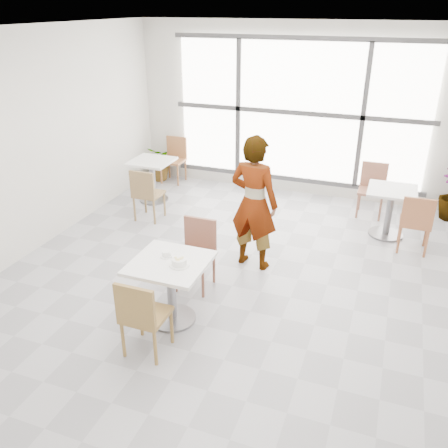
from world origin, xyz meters
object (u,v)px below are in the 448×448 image
(oatmeal_bowl, at_px, (179,262))
(bg_chair_right_far, at_px, (372,186))
(chair_near, at_px, (142,314))
(bg_chair_left_near, at_px, (146,192))
(bg_table_right, at_px, (390,206))
(bg_chair_left_far, at_px, (175,156))
(plant_left, at_px, (160,163))
(main_table, at_px, (171,280))
(chair_far, at_px, (197,249))
(coffee_cup, at_px, (166,254))
(bg_chair_right_near, at_px, (416,220))
(person, at_px, (254,203))
(bg_table_left, at_px, (152,175))

(oatmeal_bowl, bearing_deg, bg_chair_right_far, 66.37)
(chair_near, distance_m, bg_chair_left_near, 3.29)
(bg_table_right, bearing_deg, bg_chair_left_far, 165.08)
(bg_chair_left_far, relative_size, plant_left, 1.26)
(main_table, bearing_deg, plant_left, 118.92)
(main_table, height_order, oatmeal_bowl, oatmeal_bowl)
(main_table, xyz_separation_m, plant_left, (-2.25, 4.08, -0.18))
(chair_far, xyz_separation_m, bg_chair_right_far, (1.85, 3.03, 0.00))
(coffee_cup, distance_m, bg_chair_right_near, 3.63)
(chair_near, bearing_deg, bg_chair_left_near, -61.82)
(person, xyz_separation_m, bg_chair_left_near, (-2.03, 0.77, -0.40))
(chair_near, bearing_deg, person, -102.76)
(bg_table_right, height_order, plant_left, bg_table_right)
(chair_far, distance_m, bg_chair_left_near, 2.13)
(bg_table_left, xyz_separation_m, bg_chair_left_near, (0.32, -0.81, 0.01))
(bg_chair_left_near, bearing_deg, bg_table_left, -68.44)
(person, bearing_deg, plant_left, -33.76)
(bg_table_left, relative_size, bg_chair_right_near, 0.86)
(chair_near, xyz_separation_m, chair_far, (-0.02, 1.42, 0.00))
(chair_near, height_order, chair_far, same)
(bg_chair_right_far, relative_size, plant_left, 1.26)
(bg_chair_right_near, bearing_deg, chair_far, 35.82)
(bg_table_left, bearing_deg, oatmeal_bowl, -57.16)
(chair_far, distance_m, coffee_cup, 0.76)
(coffee_cup, relative_size, bg_chair_right_far, 0.18)
(chair_near, height_order, coffee_cup, chair_near)
(chair_near, bearing_deg, bg_chair_right_near, -127.75)
(bg_chair_left_near, height_order, plant_left, bg_chair_left_near)
(bg_chair_right_far, bearing_deg, bg_table_left, -168.69)
(chair_far, height_order, bg_chair_right_far, same)
(chair_near, distance_m, plant_left, 5.22)
(chair_far, bearing_deg, oatmeal_bowl, -78.94)
(bg_chair_left_far, distance_m, plant_left, 0.34)
(chair_far, relative_size, oatmeal_bowl, 4.14)
(oatmeal_bowl, bearing_deg, bg_chair_left_near, 126.23)
(chair_far, relative_size, bg_chair_left_far, 1.00)
(person, height_order, bg_chair_left_far, person)
(bg_table_right, distance_m, bg_chair_left_far, 4.24)
(main_table, bearing_deg, bg_table_right, 55.13)
(chair_near, bearing_deg, bg_table_left, -63.20)
(chair_near, height_order, person, person)
(coffee_cup, distance_m, bg_table_right, 3.73)
(chair_far, relative_size, coffee_cup, 5.47)
(main_table, height_order, bg_chair_right_far, bg_chair_right_far)
(bg_table_left, bearing_deg, chair_far, -51.03)
(chair_near, distance_m, oatmeal_bowl, 0.67)
(oatmeal_bowl, bearing_deg, plant_left, 120.08)
(bg_chair_left_near, xyz_separation_m, bg_chair_right_near, (4.06, 0.35, 0.00))
(person, xyz_separation_m, bg_chair_left_far, (-2.44, 2.66, -0.40))
(bg_table_right, xyz_separation_m, bg_chair_left_far, (-4.10, 1.09, 0.01))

